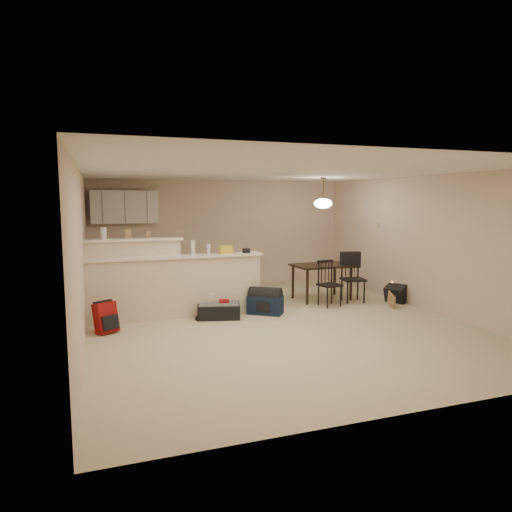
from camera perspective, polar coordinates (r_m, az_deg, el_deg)
name	(u,v)px	position (r m, az deg, el deg)	size (l,w,h in m)	color
room	(276,249)	(7.53, 2.47, 0.93)	(7.00, 7.02, 2.50)	beige
breakfast_bar	(161,283)	(8.13, -11.79, -3.33)	(3.08, 0.58, 1.39)	beige
upper_cabinets	(124,207)	(10.30, -16.12, 5.91)	(1.40, 0.34, 0.70)	white
kitchen_counter	(137,274)	(10.30, -14.70, -2.15)	(1.80, 0.60, 0.90)	white
thermostat	(377,225)	(10.28, 14.89, 3.71)	(0.02, 0.12, 0.12)	beige
jar	(104,233)	(8.10, -18.52, 2.71)	(0.10, 0.10, 0.20)	silver
cereal_box	(128,234)	(8.11, -15.69, 2.68)	(0.10, 0.07, 0.16)	#9B7450
small_box	(148,235)	(8.14, -13.31, 2.62)	(0.08, 0.06, 0.12)	#9B7450
bottle_a	(193,248)	(8.05, -7.88, 1.05)	(0.07, 0.07, 0.26)	silver
bottle_b	(209,249)	(8.12, -5.94, 0.84)	(0.06, 0.06, 0.18)	silver
bag_lump	(226,250)	(8.19, -3.83, 0.78)	(0.22, 0.18, 0.14)	#9B7450
pouch	(246,251)	(8.31, -1.22, 0.67)	(0.12, 0.10, 0.08)	#9B7450
dining_table	(322,269)	(9.50, 8.24, -1.57)	(1.21, 0.84, 0.73)	black
pendant_lamp	(323,203)	(9.40, 8.38, 6.58)	(0.36, 0.36, 0.62)	brown
dining_chair_near	(330,284)	(8.94, 9.20, -3.42)	(0.39, 0.37, 0.89)	black
dining_chair_far	(353,278)	(9.38, 12.05, -2.70)	(0.43, 0.41, 0.98)	black
suitcase	(219,311)	(8.04, -4.68, -6.85)	(0.72, 0.47, 0.24)	black
red_backpack	(106,318)	(7.48, -18.27, -7.34)	(0.32, 0.20, 0.47)	maroon
navy_duffel	(265,305)	(8.29, 1.17, -6.10)	(0.61, 0.33, 0.33)	#112038
black_daypack	(396,294)	(9.60, 17.11, -4.57)	(0.39, 0.27, 0.34)	black
cardboard_sheet	(391,301)	(9.14, 16.57, -5.36)	(0.36, 0.02, 0.27)	#9B7450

